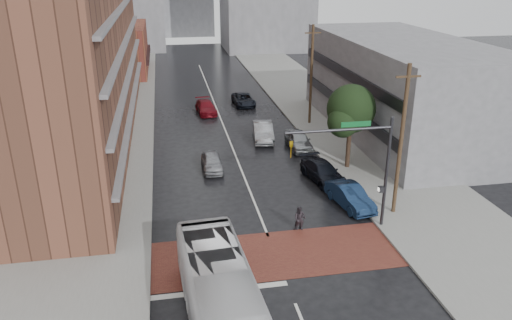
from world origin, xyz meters
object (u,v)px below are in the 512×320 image
object	(u,v)px
transit_bus	(224,310)
pedestrian_a	(300,219)
car_travel_a	(212,162)
car_travel_c	(206,107)
suv_travel	(244,99)
car_travel_b	(263,132)
car_parked_near	(350,196)
car_parked_mid	(323,172)
pedestrian_b	(300,219)
car_parked_far	(299,140)

from	to	relation	value
transit_bus	pedestrian_a	distance (m)	10.70
car_travel_a	car_travel_c	bearing A→B (deg)	87.03
pedestrian_a	suv_travel	world-z (taller)	pedestrian_a
car_travel_b	car_parked_near	size ratio (longest dim) A/B	1.11
suv_travel	transit_bus	bearing A→B (deg)	-102.29
pedestrian_a	car_travel_a	distance (m)	11.51
car_travel_c	transit_bus	bearing A→B (deg)	-98.58
car_parked_mid	car_travel_b	bearing A→B (deg)	94.58
car_parked_near	car_travel_c	bearing A→B (deg)	96.96
car_parked_mid	car_parked_near	bearing A→B (deg)	-93.79
car_travel_b	car_parked_near	bearing A→B (deg)	-70.76
car_parked_near	transit_bus	bearing A→B (deg)	-141.59
transit_bus	car_parked_mid	xyz separation A→B (m)	(9.49, 15.96, -0.97)
car_travel_b	car_parked_mid	xyz separation A→B (m)	(2.66, -9.98, -0.11)
pedestrian_b	car_parked_far	xyz separation A→B (m)	(3.73, 14.18, -0.00)
pedestrian_b	car_travel_c	bearing A→B (deg)	109.11
pedestrian_a	car_parked_mid	bearing A→B (deg)	68.36
pedestrian_b	car_travel_b	xyz separation A→B (m)	(1.05, 16.98, 0.05)
transit_bus	car_travel_b	xyz separation A→B (m)	(6.83, 25.93, -0.86)
pedestrian_b	car_travel_c	world-z (taller)	pedestrian_b
car_parked_far	car_travel_a	bearing A→B (deg)	-156.37
transit_bus	car_travel_b	bearing A→B (deg)	71.49
pedestrian_a	pedestrian_b	world-z (taller)	pedestrian_b
pedestrian_a	car_travel_b	xyz separation A→B (m)	(1.04, 16.98, 0.05)
transit_bus	car_parked_far	world-z (taller)	transit_bus
suv_travel	car_travel_b	bearing A→B (deg)	-92.64
car_travel_c	car_parked_far	world-z (taller)	car_parked_far
car_parked_far	transit_bus	bearing A→B (deg)	-112.29
car_travel_b	suv_travel	distance (m)	12.42
suv_travel	car_parked_near	distance (m)	27.07
transit_bus	car_travel_c	world-z (taller)	transit_bus
car_travel_a	car_travel_c	world-z (taller)	car_travel_c
pedestrian_a	suv_travel	xyz separation A→B (m)	(1.18, 29.40, -0.11)
car_travel_a	car_travel_c	distance (m)	16.22
car_parked_near	car_parked_mid	distance (m)	4.53
car_travel_b	pedestrian_b	bearing A→B (deg)	-86.64
pedestrian_b	car_travel_a	distance (m)	11.51
car_parked_mid	car_parked_far	distance (m)	7.18
car_travel_c	car_parked_mid	size ratio (longest dim) A/B	0.95
transit_bus	car_travel_c	distance (m)	35.88
pedestrian_a	car_travel_a	xyz separation A→B (m)	(-4.39, 10.64, -0.10)
pedestrian_b	car_parked_near	size ratio (longest dim) A/B	0.34
car_parked_far	car_parked_mid	bearing A→B (deg)	-90.14
car_travel_c	car_parked_far	xyz separation A→B (m)	(7.15, -12.65, 0.10)
car_travel_c	car_parked_mid	world-z (taller)	car_parked_mid
car_parked_far	suv_travel	bearing A→B (deg)	99.54
car_travel_a	car_travel_c	xyz separation A→B (m)	(0.96, 16.19, 0.00)
suv_travel	pedestrian_b	bearing A→B (deg)	-94.30
car_travel_a	car_travel_b	size ratio (longest dim) A/B	0.79
transit_bus	pedestrian_a	world-z (taller)	transit_bus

